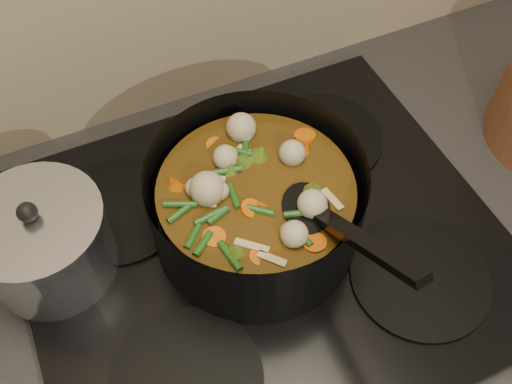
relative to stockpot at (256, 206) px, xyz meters
name	(u,v)px	position (x,y,z in m)	size (l,w,h in m)	color
counter	(262,362)	(0.00, -0.02, -0.54)	(2.64, 0.64, 0.91)	brown
stovetop	(264,246)	(0.00, -0.02, -0.07)	(0.62, 0.54, 0.03)	black
stockpot	(256,206)	(0.00, 0.00, 0.00)	(0.29, 0.37, 0.20)	black
saucepan	(45,242)	(-0.26, 0.06, -0.01)	(0.17, 0.17, 0.14)	silver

